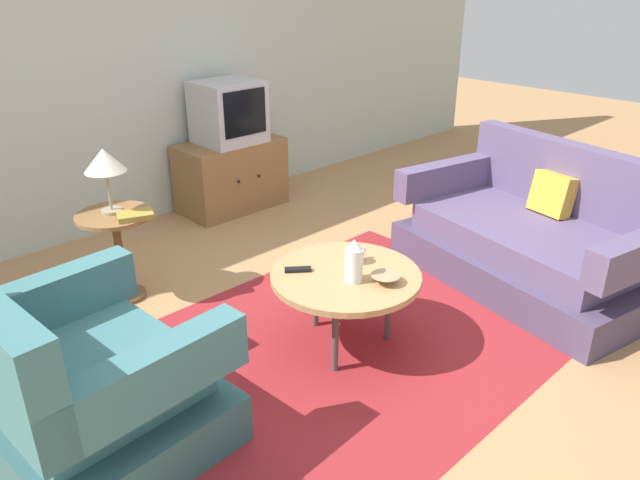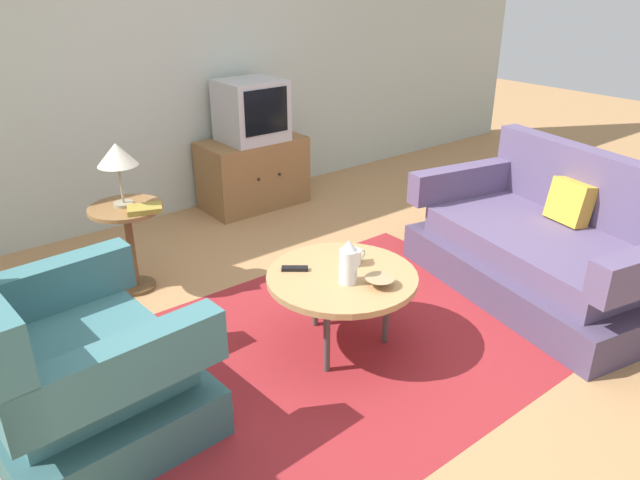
{
  "view_description": "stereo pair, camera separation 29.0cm",
  "coord_description": "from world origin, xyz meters",
  "px_view_note": "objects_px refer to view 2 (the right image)",
  "views": [
    {
      "loc": [
        -2.23,
        -1.97,
        1.95
      ],
      "look_at": [
        -0.09,
        0.24,
        0.55
      ],
      "focal_mm": 33.63,
      "sensor_mm": 36.0,
      "label": 1
    },
    {
      "loc": [
        -2.01,
        -2.16,
        1.95
      ],
      "look_at": [
        -0.09,
        0.24,
        0.55
      ],
      "focal_mm": 33.63,
      "sensor_mm": 36.0,
      "label": 2
    }
  ],
  "objects_px": {
    "vase": "(348,262)",
    "bowl": "(380,282)",
    "couch": "(548,249)",
    "coffee_table": "(342,279)",
    "table_lamp": "(117,156)",
    "armchair": "(73,374)",
    "television": "(251,110)",
    "mug": "(354,257)",
    "tv_remote_dark": "(295,269)",
    "tv_stand": "(253,173)",
    "side_table": "(129,230)",
    "book": "(145,209)"
  },
  "relations": [
    {
      "from": "mug",
      "to": "tv_remote_dark",
      "type": "height_order",
      "value": "mug"
    },
    {
      "from": "armchair",
      "to": "couch",
      "type": "xyz_separation_m",
      "value": [
        2.85,
        -0.57,
        -0.02
      ]
    },
    {
      "from": "couch",
      "to": "bowl",
      "type": "height_order",
      "value": "couch"
    },
    {
      "from": "tv_remote_dark",
      "to": "armchair",
      "type": "bearing_deg",
      "value": 37.31
    },
    {
      "from": "bowl",
      "to": "table_lamp",
      "type": "bearing_deg",
      "value": 113.77
    },
    {
      "from": "side_table",
      "to": "vase",
      "type": "height_order",
      "value": "vase"
    },
    {
      "from": "television",
      "to": "side_table",
      "type": "bearing_deg",
      "value": -151.5
    },
    {
      "from": "armchair",
      "to": "side_table",
      "type": "relative_size",
      "value": 1.8
    },
    {
      "from": "tv_stand",
      "to": "tv_remote_dark",
      "type": "xyz_separation_m",
      "value": [
        -0.99,
        -1.97,
        0.16
      ]
    },
    {
      "from": "vase",
      "to": "mug",
      "type": "xyz_separation_m",
      "value": [
        0.16,
        0.14,
        -0.07
      ]
    },
    {
      "from": "bowl",
      "to": "mug",
      "type": "bearing_deg",
      "value": 77.16
    },
    {
      "from": "armchair",
      "to": "tv_remote_dark",
      "type": "distance_m",
      "value": 1.21
    },
    {
      "from": "armchair",
      "to": "mug",
      "type": "distance_m",
      "value": 1.52
    },
    {
      "from": "coffee_table",
      "to": "vase",
      "type": "distance_m",
      "value": 0.17
    },
    {
      "from": "tv_remote_dark",
      "to": "bowl",
      "type": "bearing_deg",
      "value": 158.75
    },
    {
      "from": "couch",
      "to": "coffee_table",
      "type": "bearing_deg",
      "value": 88.72
    },
    {
      "from": "couch",
      "to": "tv_remote_dark",
      "type": "relative_size",
      "value": 13.31
    },
    {
      "from": "coffee_table",
      "to": "tv_remote_dark",
      "type": "distance_m",
      "value": 0.26
    },
    {
      "from": "tv_remote_dark",
      "to": "mug",
      "type": "bearing_deg",
      "value": -166.39
    },
    {
      "from": "mug",
      "to": "bowl",
      "type": "xyz_separation_m",
      "value": [
        -0.06,
        -0.27,
        -0.02
      ]
    },
    {
      "from": "coffee_table",
      "to": "television",
      "type": "bearing_deg",
      "value": 69.14
    },
    {
      "from": "mug",
      "to": "bowl",
      "type": "height_order",
      "value": "mug"
    },
    {
      "from": "mug",
      "to": "armchair",
      "type": "bearing_deg",
      "value": 173.33
    },
    {
      "from": "vase",
      "to": "tv_remote_dark",
      "type": "height_order",
      "value": "vase"
    },
    {
      "from": "table_lamp",
      "to": "vase",
      "type": "relative_size",
      "value": 1.68
    },
    {
      "from": "side_table",
      "to": "vase",
      "type": "xyz_separation_m",
      "value": [
        0.6,
        -1.44,
        0.15
      ]
    },
    {
      "from": "couch",
      "to": "bowl",
      "type": "relative_size",
      "value": 11.92
    },
    {
      "from": "mug",
      "to": "book",
      "type": "relative_size",
      "value": 0.55
    },
    {
      "from": "television",
      "to": "vase",
      "type": "distance_m",
      "value": 2.41
    },
    {
      "from": "couch",
      "to": "tv_remote_dark",
      "type": "xyz_separation_m",
      "value": [
        -1.64,
        0.53,
        0.17
      ]
    },
    {
      "from": "tv_stand",
      "to": "television",
      "type": "distance_m",
      "value": 0.55
    },
    {
      "from": "couch",
      "to": "table_lamp",
      "type": "height_order",
      "value": "table_lamp"
    },
    {
      "from": "armchair",
      "to": "book",
      "type": "bearing_deg",
      "value": 137.14
    },
    {
      "from": "coffee_table",
      "to": "bowl",
      "type": "height_order",
      "value": "bowl"
    },
    {
      "from": "side_table",
      "to": "tv_remote_dark",
      "type": "distance_m",
      "value": 1.25
    },
    {
      "from": "table_lamp",
      "to": "bowl",
      "type": "xyz_separation_m",
      "value": [
        0.7,
        -1.6,
        -0.43
      ]
    },
    {
      "from": "television",
      "to": "table_lamp",
      "type": "distance_m",
      "value": 1.65
    },
    {
      "from": "vase",
      "to": "tv_remote_dark",
      "type": "bearing_deg",
      "value": 115.8
    },
    {
      "from": "coffee_table",
      "to": "television",
      "type": "distance_m",
      "value": 2.34
    },
    {
      "from": "vase",
      "to": "coffee_table",
      "type": "bearing_deg",
      "value": 68.5
    },
    {
      "from": "bowl",
      "to": "tv_remote_dark",
      "type": "height_order",
      "value": "bowl"
    },
    {
      "from": "side_table",
      "to": "table_lamp",
      "type": "distance_m",
      "value": 0.49
    },
    {
      "from": "armchair",
      "to": "television",
      "type": "relative_size",
      "value": 2.04
    },
    {
      "from": "vase",
      "to": "bowl",
      "type": "distance_m",
      "value": 0.19
    },
    {
      "from": "bowl",
      "to": "television",
      "type": "bearing_deg",
      "value": 72.37
    },
    {
      "from": "television",
      "to": "book",
      "type": "relative_size",
      "value": 2.09
    },
    {
      "from": "bowl",
      "to": "armchair",
      "type": "bearing_deg",
      "value": 162.7
    },
    {
      "from": "television",
      "to": "tv_remote_dark",
      "type": "height_order",
      "value": "television"
    },
    {
      "from": "side_table",
      "to": "vase",
      "type": "bearing_deg",
      "value": -67.29
    },
    {
      "from": "side_table",
      "to": "tv_remote_dark",
      "type": "height_order",
      "value": "side_table"
    }
  ]
}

